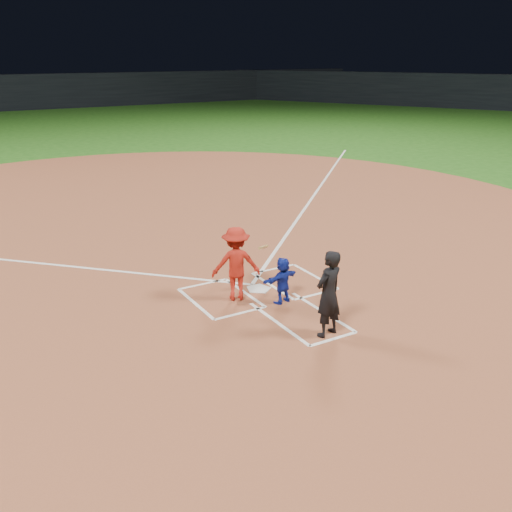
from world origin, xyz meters
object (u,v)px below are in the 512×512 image
catcher (283,280)px  batter_at_plate (236,264)px  home_plate (258,289)px  umpire (329,294)px

catcher → batter_at_plate: 1.07m
home_plate → batter_at_plate: size_ratio=0.37×
home_plate → batter_at_plate: batter_at_plate is taller
umpire → batter_at_plate: umpire is taller
home_plate → catcher: (0.09, -0.87, 0.50)m
umpire → catcher: bearing=-106.5°
catcher → umpire: 1.75m
home_plate → umpire: (0.00, -2.59, 0.85)m
home_plate → umpire: size_ratio=0.35×
umpire → batter_at_plate: size_ratio=1.04×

